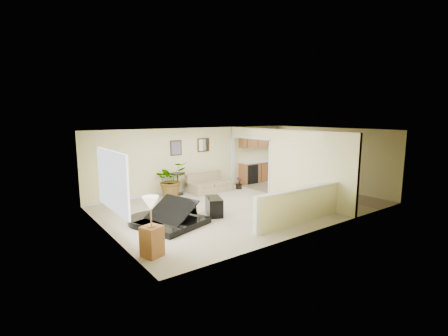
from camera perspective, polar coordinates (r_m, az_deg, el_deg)
floor at (r=11.00m, az=3.55°, el=-6.53°), size 9.00×9.00×0.00m
back_wall at (r=13.15m, az=-4.77°, el=1.61°), size 9.00×0.04×2.50m
front_wall at (r=8.68m, az=16.38°, el=-2.67°), size 9.00×0.04×2.50m
left_wall at (r=8.62m, az=-20.08°, el=-2.93°), size 0.04×6.00×2.50m
right_wall at (r=14.02m, az=17.91°, el=1.67°), size 0.04×6.00×2.50m
ceiling at (r=10.60m, az=3.68°, el=6.59°), size 9.00×6.00×0.04m
kitchen_vinyl at (r=13.18m, az=14.18°, el=-4.13°), size 2.70×6.00×0.01m
interior_partition at (r=12.13m, az=9.39°, el=0.73°), size 0.18×5.99×2.50m
pony_half_wall at (r=9.33m, az=13.04°, el=-6.33°), size 3.42×0.22×1.00m
left_window at (r=8.12m, az=-19.06°, el=-2.16°), size 0.05×2.15×1.45m
wall_art_left at (r=12.61m, az=-8.43°, el=3.51°), size 0.48×0.04×0.58m
wall_mirror at (r=13.23m, az=-3.63°, el=4.07°), size 0.55×0.04×0.55m
kitchen_cabinets at (r=14.90m, az=6.32°, el=1.01°), size 2.36×0.65×2.33m
piano at (r=9.06m, az=-9.72°, el=-5.87°), size 2.24×2.23×1.55m
piano_bench at (r=9.86m, az=-1.77°, el=-6.75°), size 0.69×0.91×0.54m
loveseat at (r=12.86m, az=-2.82°, el=-2.56°), size 1.72×1.04×0.95m
accent_table at (r=12.44m, az=-8.14°, el=-2.26°), size 0.57×0.57×0.82m
palm_plant at (r=12.14m, az=-9.33°, el=-2.04°), size 1.40×1.30×1.30m
small_plant at (r=13.32m, az=2.62°, el=-2.83°), size 0.33×0.33×0.48m
lamp_stand at (r=7.16m, az=-12.61°, el=-10.80°), size 0.49×0.49×1.31m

